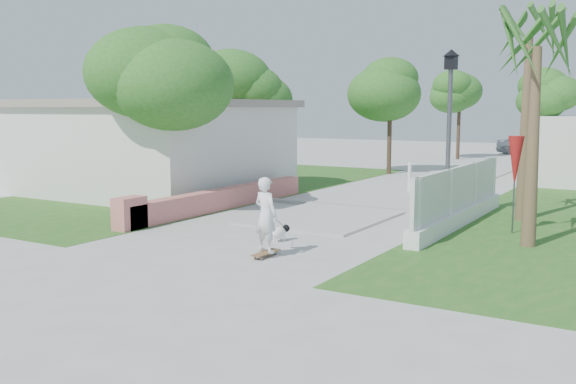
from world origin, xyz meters
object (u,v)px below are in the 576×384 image
Objects in this scene: dog at (280,232)px; parked_car at (528,145)px; street_lamp at (449,128)px; patio_umbrella at (515,162)px; skateboarder at (269,216)px; bollard at (410,177)px.

parked_car is at bearing 112.45° from dog.
street_lamp is at bearing 84.70° from dog.
patio_umbrella reaches higher than skateboarder.
dog is 0.13× the size of parked_car.
bollard is 0.47× the size of patio_umbrella.
parked_car is (-0.69, 30.81, -0.07)m from skateboarder.
bollard is at bearing 114.05° from dog.
street_lamp is 6.12m from skateboarder.
skateboarder is at bearing -155.29° from parked_car.
dog is (-0.33, 0.96, -0.53)m from skateboarder.
bollard is 10.06m from skateboarder.
bollard reaches higher than dog.
patio_umbrella is 6.06m from skateboarder.
bollard is at bearing -73.30° from skateboarder.
parked_car is at bearing -75.96° from skateboarder.
patio_umbrella reaches higher than dog.
parked_car reaches higher than bollard.
street_lamp reaches higher than patio_umbrella.
patio_umbrella is at bearing -27.76° from street_lamp.
patio_umbrella is 1.15× the size of skateboarder.
skateboarder is at bearing -109.98° from street_lamp.
parked_car is (-2.70, 25.28, -1.76)m from street_lamp.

